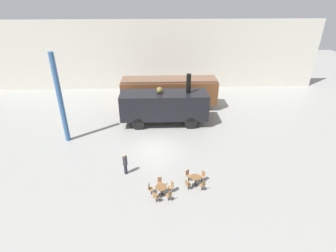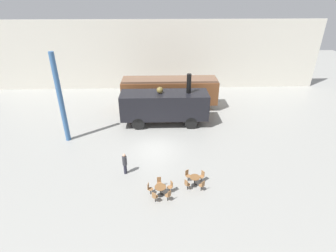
% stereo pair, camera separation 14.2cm
% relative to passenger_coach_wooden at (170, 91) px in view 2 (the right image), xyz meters
% --- Properties ---
extents(ground_plane, '(80.00, 80.00, 0.00)m').
position_rel_passenger_coach_wooden_xyz_m(ground_plane, '(-1.60, -8.64, -2.12)').
color(ground_plane, gray).
extents(backdrop_wall, '(44.00, 0.15, 9.00)m').
position_rel_passenger_coach_wooden_xyz_m(backdrop_wall, '(-1.60, 7.07, 2.38)').
color(backdrop_wall, beige).
rests_on(backdrop_wall, ground_plane).
extents(passenger_coach_wooden, '(10.71, 2.50, 3.55)m').
position_rel_passenger_coach_wooden_xyz_m(passenger_coach_wooden, '(0.00, 0.00, 0.00)').
color(passenger_coach_wooden, brown).
rests_on(passenger_coach_wooden, ground_plane).
extents(steam_locomotive, '(8.63, 2.68, 5.21)m').
position_rel_passenger_coach_wooden_xyz_m(steam_locomotive, '(-0.66, -3.99, -0.05)').
color(steam_locomotive, black).
rests_on(steam_locomotive, ground_plane).
extents(cafe_table_near, '(0.72, 0.72, 0.75)m').
position_rel_passenger_coach_wooden_xyz_m(cafe_table_near, '(1.23, -13.71, -1.57)').
color(cafe_table_near, black).
rests_on(cafe_table_near, ground_plane).
extents(cafe_table_mid, '(0.77, 0.77, 0.73)m').
position_rel_passenger_coach_wooden_xyz_m(cafe_table_mid, '(-1.18, -14.63, -1.57)').
color(cafe_table_mid, black).
rests_on(cafe_table_mid, ground_plane).
extents(cafe_chair_0, '(0.40, 0.40, 0.87)m').
position_rel_passenger_coach_wooden_xyz_m(cafe_chair_0, '(1.67, -14.30, -1.61)').
color(cafe_chair_0, black).
rests_on(cafe_chair_0, ground_plane).
extents(cafe_chair_1, '(0.40, 0.40, 0.87)m').
position_rel_passenger_coach_wooden_xyz_m(cafe_chair_1, '(1.81, -13.27, -1.61)').
color(cafe_chair_1, black).
rests_on(cafe_chair_1, ground_plane).
extents(cafe_chair_2, '(0.40, 0.40, 0.87)m').
position_rel_passenger_coach_wooden_xyz_m(cafe_chair_2, '(0.78, -13.13, -1.61)').
color(cafe_chair_2, black).
rests_on(cafe_chair_2, ground_plane).
extents(cafe_chair_3, '(0.40, 0.40, 0.87)m').
position_rel_passenger_coach_wooden_xyz_m(cafe_chair_3, '(0.64, -14.15, -1.61)').
color(cafe_chair_3, black).
rests_on(cafe_chair_3, ground_plane).
extents(cafe_chair_4, '(0.40, 0.38, 0.87)m').
position_rel_passenger_coach_wooden_xyz_m(cafe_chair_4, '(-0.48, -14.32, -1.61)').
color(cafe_chair_4, black).
rests_on(cafe_chair_4, ground_plane).
extents(cafe_chair_5, '(0.36, 0.37, 0.87)m').
position_rel_passenger_coach_wooden_xyz_m(cafe_chair_5, '(-1.26, -13.87, -1.61)').
color(cafe_chair_5, black).
rests_on(cafe_chair_5, ground_plane).
extents(cafe_chair_6, '(0.38, 0.36, 0.87)m').
position_rel_passenger_coach_wooden_xyz_m(cafe_chair_6, '(-1.92, -14.47, -1.61)').
color(cafe_chair_6, black).
rests_on(cafe_chair_6, ground_plane).
extents(cafe_chair_7, '(0.39, 0.40, 0.87)m').
position_rel_passenger_coach_wooden_xyz_m(cafe_chair_7, '(-1.55, -15.28, -1.61)').
color(cafe_chair_7, black).
rests_on(cafe_chair_7, ground_plane).
extents(cafe_chair_8, '(0.40, 0.40, 0.87)m').
position_rel_passenger_coach_wooden_xyz_m(cafe_chair_8, '(-0.67, -15.19, -1.61)').
color(cafe_chair_8, black).
rests_on(cafe_chair_8, ground_plane).
extents(visitor_person, '(0.34, 0.34, 1.75)m').
position_rel_passenger_coach_wooden_xyz_m(visitor_person, '(-3.79, -12.16, -1.17)').
color(visitor_person, '#262633').
rests_on(visitor_person, ground_plane).
extents(support_pillar, '(0.44, 0.44, 8.00)m').
position_rel_passenger_coach_wooden_xyz_m(support_pillar, '(-9.60, -6.98, 1.88)').
color(support_pillar, '#386093').
rests_on(support_pillar, ground_plane).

